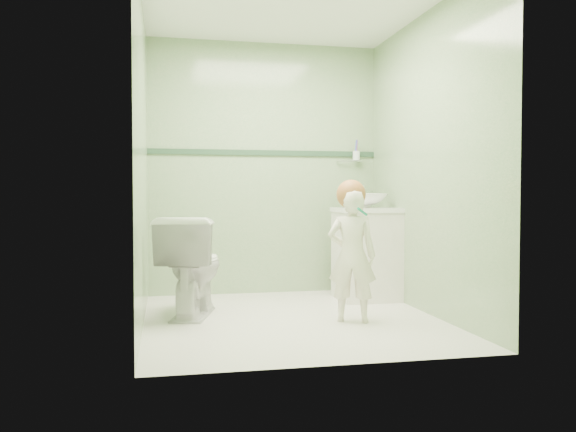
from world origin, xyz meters
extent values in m
plane|color=white|center=(0.00, 0.00, 0.00)|extent=(2.50, 2.50, 0.00)
cube|color=#83AC7A|center=(0.00, 1.25, 1.20)|extent=(2.20, 0.04, 2.40)
cube|color=#83AC7A|center=(0.00, -1.25, 1.20)|extent=(2.20, 0.04, 2.40)
cube|color=#83AC7A|center=(-1.10, 0.00, 1.20)|extent=(0.04, 2.50, 2.40)
cube|color=#83AC7A|center=(1.10, 0.00, 1.20)|extent=(0.04, 2.50, 2.40)
plane|color=white|center=(0.00, 0.00, 2.40)|extent=(2.50, 2.50, 0.00)
cube|color=#2A4933|center=(0.00, 1.24, 1.35)|extent=(2.20, 0.02, 0.05)
cube|color=white|center=(0.84, 0.70, 0.40)|extent=(0.52, 0.50, 0.80)
cube|color=white|center=(0.84, 0.70, 0.81)|extent=(0.54, 0.52, 0.04)
imported|color=white|center=(0.84, 0.70, 0.89)|extent=(0.37, 0.37, 0.13)
cylinder|color=silver|center=(0.84, 0.90, 0.95)|extent=(0.03, 0.03, 0.18)
cylinder|color=silver|center=(0.84, 0.85, 1.03)|extent=(0.02, 0.12, 0.02)
cylinder|color=silver|center=(0.84, 1.20, 1.28)|extent=(0.26, 0.02, 0.02)
cylinder|color=silver|center=(0.90, 1.18, 1.33)|extent=(0.07, 0.07, 0.09)
cylinder|color=#CF2F47|center=(0.91, 1.19, 1.40)|extent=(0.01, 0.01, 0.17)
cylinder|color=purple|center=(0.90, 1.17, 1.40)|extent=(0.01, 0.01, 0.17)
cylinder|color=#4261E0|center=(0.89, 1.17, 1.40)|extent=(0.01, 0.01, 0.17)
imported|color=white|center=(-0.74, 0.29, 0.39)|extent=(0.62, 0.85, 0.78)
imported|color=white|center=(0.42, -0.18, 0.49)|extent=(0.42, 0.35, 0.98)
sphere|color=#A96532|center=(0.42, -0.15, 0.95)|extent=(0.22, 0.22, 0.22)
cylinder|color=#068963|center=(0.45, -0.33, 0.82)|extent=(0.11, 0.11, 0.06)
cube|color=white|center=(0.41, -0.26, 0.86)|extent=(0.03, 0.03, 0.02)
camera|label=1|loc=(-0.94, -4.35, 0.94)|focal=36.75mm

